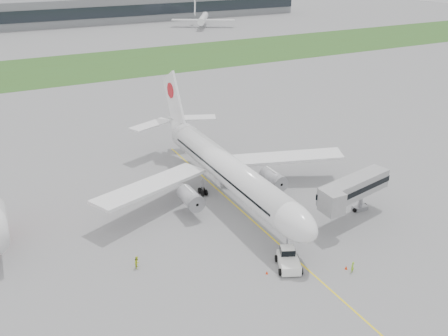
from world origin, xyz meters
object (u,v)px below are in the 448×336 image
airliner (224,166)px  ground_crew_near (352,267)px  pushback_tug (288,259)px  jet_bridge (351,190)px

airliner → ground_crew_near: size_ratio=33.42×
airliner → pushback_tug: bearing=-94.8°
airliner → ground_crew_near: 29.10m
airliner → pushback_tug: 23.67m
airliner → jet_bridge: (14.11, -16.62, -0.37)m
ground_crew_near → pushback_tug: bearing=-59.9°
airliner → jet_bridge: 21.81m
pushback_tug → airliner: bearing=108.7°
ground_crew_near → airliner: bearing=-103.9°
airliner → jet_bridge: size_ratio=3.54×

